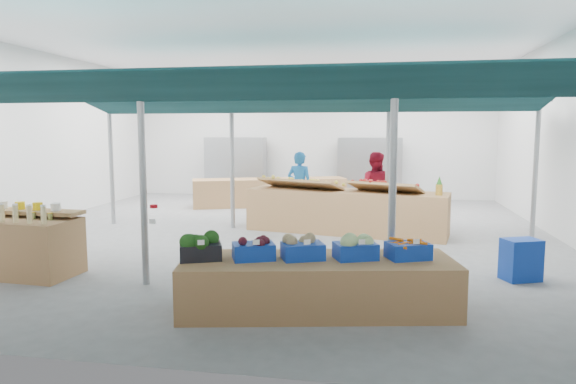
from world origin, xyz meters
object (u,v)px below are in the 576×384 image
vendor_left (300,187)px  fruit_counter (346,212)px  veg_counter (318,285)px  crate_stack (521,260)px  vendor_right (374,189)px  bottle_shelf (15,244)px

vendor_left → fruit_counter: bearing=148.5°
veg_counter → crate_stack: veg_counter is taller
crate_stack → vendor_right: bearing=117.3°
veg_counter → fruit_counter: fruit_counter is taller
crate_stack → bottle_shelf: bearing=-172.4°
bottle_shelf → vendor_right: vendor_right is taller
bottle_shelf → crate_stack: bearing=11.2°
bottle_shelf → fruit_counter: bearing=44.6°
crate_stack → vendor_right: 4.88m
crate_stack → vendor_left: size_ratio=0.36×
crate_stack → vendor_left: bearing=133.1°
bottle_shelf → veg_counter: bottle_shelf is taller
veg_counter → vendor_right: (0.61, 6.14, 0.54)m
veg_counter → fruit_counter: 5.04m
vendor_right → bottle_shelf: bearing=55.3°
vendor_left → crate_stack: bearing=144.1°
veg_counter → vendor_left: 6.27m
bottle_shelf → vendor_left: vendor_left is taller
bottle_shelf → veg_counter: size_ratio=0.61×
crate_stack → vendor_right: (-2.22, 4.30, 0.56)m
veg_counter → vendor_left: (-1.19, 6.14, 0.54)m
vendor_left → veg_counter: bearing=112.0°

